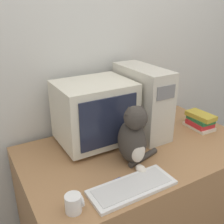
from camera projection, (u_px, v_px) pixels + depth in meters
name	position (u px, v px, depth m)	size (l,w,h in m)	color
wall_back	(101.00, 60.00, 1.87)	(7.00, 0.05, 2.50)	silver
desk	(137.00, 196.00, 1.81)	(1.45, 0.85, 0.78)	#9E7047
crt_monitor	(95.00, 112.00, 1.65)	(0.46, 0.38, 0.41)	beige
computer_tower	(142.00, 101.00, 1.78)	(0.19, 0.47, 0.46)	beige
keyboard	(132.00, 187.00, 1.29)	(0.44, 0.17, 0.02)	silver
cat	(133.00, 138.00, 1.45)	(0.27, 0.27, 0.36)	#38332D
book_stack	(200.00, 121.00, 1.90)	(0.14, 0.21, 0.11)	beige
pen	(108.00, 183.00, 1.33)	(0.16, 0.02, 0.01)	navy
mug	(74.00, 203.00, 1.14)	(0.08, 0.07, 0.08)	white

